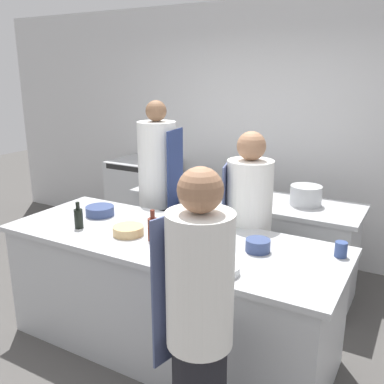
{
  "coord_description": "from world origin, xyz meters",
  "views": [
    {
      "loc": [
        1.58,
        -2.42,
        2.06
      ],
      "look_at": [
        0.0,
        0.35,
        1.15
      ],
      "focal_mm": 40.0,
      "sensor_mm": 36.0,
      "label": 1
    }
  ],
  "objects": [
    {
      "name": "cup",
      "position": [
        1.16,
        0.26,
        0.95
      ],
      "size": [
        0.08,
        0.08,
        0.1
      ],
      "color": "#33477F",
      "rests_on": "prep_counter"
    },
    {
      "name": "wall_back",
      "position": [
        0.0,
        2.13,
        1.4
      ],
      "size": [
        8.0,
        0.06,
        2.8
      ],
      "color": "silver",
      "rests_on": "ground_plane"
    },
    {
      "name": "chef_at_pass_far",
      "position": [
        0.38,
        0.59,
        0.81
      ],
      "size": [
        0.41,
        0.4,
        1.62
      ],
      "rotation": [
        0.0,
        0.0,
        1.86
      ],
      "color": "black",
      "rests_on": "ground_plane"
    },
    {
      "name": "bowl_ceramic_blue",
      "position": [
        -0.27,
        -0.11,
        0.94
      ],
      "size": [
        0.23,
        0.23,
        0.07
      ],
      "color": "tan",
      "rests_on": "prep_counter"
    },
    {
      "name": "cutting_board",
      "position": [
        0.01,
        0.24,
        0.91
      ],
      "size": [
        0.3,
        0.23,
        0.01
      ],
      "color": "white",
      "rests_on": "prep_counter"
    },
    {
      "name": "pass_counter",
      "position": [
        0.07,
        1.21,
        0.45
      ],
      "size": [
        2.19,
        0.68,
        0.9
      ],
      "color": "#B7BABC",
      "rests_on": "ground_plane"
    },
    {
      "name": "bowl_mixing_large",
      "position": [
        0.66,
        0.08,
        0.95
      ],
      "size": [
        0.17,
        0.17,
        0.08
      ],
      "color": "navy",
      "rests_on": "prep_counter"
    },
    {
      "name": "prep_counter",
      "position": [
        0.0,
        0.0,
        0.45
      ],
      "size": [
        2.51,
        0.95,
        0.9
      ],
      "color": "#B7BABC",
      "rests_on": "ground_plane"
    },
    {
      "name": "ground_plane",
      "position": [
        0.0,
        0.0,
        0.0
      ],
      "size": [
        16.0,
        16.0,
        0.0
      ],
      "primitive_type": "plane",
      "color": "#4C4947"
    },
    {
      "name": "bowl_prep_small",
      "position": [
        0.61,
        -0.33,
        0.93
      ],
      "size": [
        0.19,
        0.19,
        0.05
      ],
      "color": "#B7BABC",
      "rests_on": "prep_counter"
    },
    {
      "name": "chef_at_prep_near",
      "position": [
        0.7,
        -0.81,
        0.83
      ],
      "size": [
        0.37,
        0.35,
        1.65
      ],
      "rotation": [
        0.0,
        0.0,
        1.35
      ],
      "color": "black",
      "rests_on": "ground_plane"
    },
    {
      "name": "stockpot",
      "position": [
        0.65,
        1.25,
        0.99
      ],
      "size": [
        0.28,
        0.28,
        0.18
      ],
      "color": "#B7BABC",
      "rests_on": "pass_counter"
    },
    {
      "name": "bottle_vinegar",
      "position": [
        -0.06,
        -0.11,
        0.99
      ],
      "size": [
        0.07,
        0.07,
        0.22
      ],
      "color": "#5B2319",
      "rests_on": "prep_counter"
    },
    {
      "name": "bottle_wine",
      "position": [
        0.46,
        -0.27,
        1.03
      ],
      "size": [
        0.07,
        0.07,
        0.31
      ],
      "color": "#2D5175",
      "rests_on": "prep_counter"
    },
    {
      "name": "bottle_olive_oil",
      "position": [
        0.21,
        0.25,
        1.01
      ],
      "size": [
        0.06,
        0.06,
        0.26
      ],
      "color": "#19471E",
      "rests_on": "prep_counter"
    },
    {
      "name": "chef_at_stove",
      "position": [
        -0.63,
        0.8,
        0.91
      ],
      "size": [
        0.39,
        0.37,
        1.81
      ],
      "rotation": [
        0.0,
        0.0,
        -1.43
      ],
      "color": "black",
      "rests_on": "ground_plane"
    },
    {
      "name": "bottle_cooking_oil",
      "position": [
        -0.69,
        -0.19,
        0.99
      ],
      "size": [
        0.07,
        0.07,
        0.21
      ],
      "color": "black",
      "rests_on": "prep_counter"
    },
    {
      "name": "oven_range",
      "position": [
        -1.5,
        1.77,
        0.5
      ],
      "size": [
        0.78,
        0.62,
        1.0
      ],
      "color": "#B7BABC",
      "rests_on": "ground_plane"
    },
    {
      "name": "bowl_wooden_salad",
      "position": [
        -0.75,
        0.12,
        0.94
      ],
      "size": [
        0.23,
        0.23,
        0.08
      ],
      "color": "navy",
      "rests_on": "prep_counter"
    }
  ]
}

